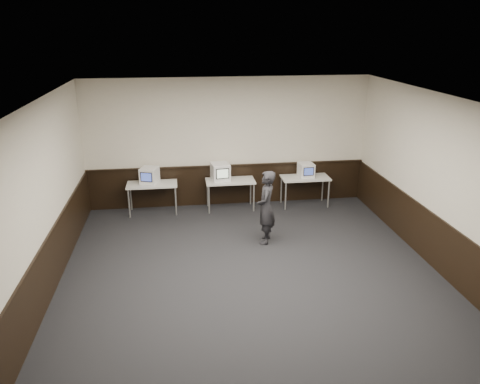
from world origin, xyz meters
The scene contains 17 objects.
floor centered at (0.00, 0.00, 0.00)m, with size 8.00×8.00×0.00m, color black.
ceiling centered at (0.00, 0.00, 3.20)m, with size 8.00×8.00×0.00m, color white.
back_wall centered at (0.00, 4.00, 1.60)m, with size 7.00×7.00×0.00m, color silver.
front_wall centered at (0.00, -4.00, 1.60)m, with size 7.00×7.00×0.00m, color silver.
left_wall centered at (-3.50, 0.00, 1.60)m, with size 8.00×8.00×0.00m, color silver.
right_wall centered at (3.50, 0.00, 1.60)m, with size 8.00×8.00×0.00m, color silver.
wainscot_back centered at (0.00, 3.98, 0.50)m, with size 6.98×0.04×1.00m, color black.
wainscot_left centered at (-3.48, 0.00, 0.50)m, with size 0.04×7.98×1.00m, color black.
wainscot_right centered at (3.48, 0.00, 0.50)m, with size 0.04×7.98×1.00m, color black.
wainscot_rail centered at (0.00, 3.96, 1.02)m, with size 6.98×0.06×0.04m, color black.
desk_left centered at (-1.90, 3.60, 0.68)m, with size 1.20×0.60×0.75m.
desk_center centered at (0.00, 3.60, 0.68)m, with size 1.20×0.60×0.75m.
desk_right centered at (1.90, 3.60, 0.68)m, with size 1.20×0.60×0.75m.
emac_left centered at (-1.95, 3.64, 0.94)m, with size 0.50×0.51×0.39m.
emac_center centered at (-0.24, 3.64, 0.96)m, with size 0.48×0.51×0.43m.
emac_right centered at (1.91, 3.61, 0.93)m, with size 0.39×0.41×0.36m.
person centered at (0.52, 1.61, 0.78)m, with size 0.57×0.38×1.57m, color black.
Camera 1 is at (-1.24, -7.25, 4.34)m, focal length 35.00 mm.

